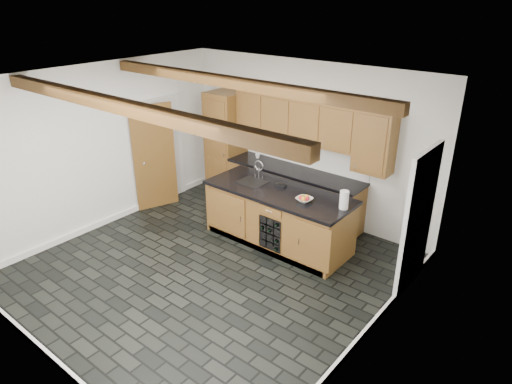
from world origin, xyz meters
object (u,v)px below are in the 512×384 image
island (278,217)px  kitchen_scale (281,184)px  fruit_bowl (304,200)px  paper_towel (344,200)px

island → kitchen_scale: (-0.09, 0.19, 0.49)m
island → fruit_bowl: size_ratio=10.31×
island → fruit_bowl: fruit_bowl is taller
island → kitchen_scale: size_ratio=13.42×
kitchen_scale → fruit_bowl: fruit_bowl is taller
island → kitchen_scale: bearing=116.3°
kitchen_scale → fruit_bowl: size_ratio=0.77×
kitchen_scale → paper_towel: paper_towel is taller
island → paper_towel: size_ratio=8.91×
kitchen_scale → paper_towel: size_ratio=0.66×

